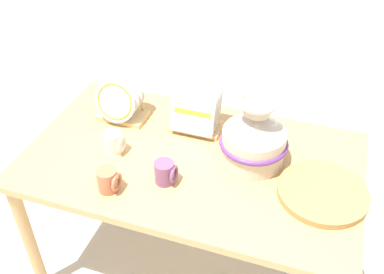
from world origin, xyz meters
The scene contains 9 objects.
ground_plane centered at (0.00, 0.00, 0.00)m, with size 14.00×14.00×0.00m, color beige.
display_table centered at (0.00, 0.00, 0.63)m, with size 1.40×0.82×0.71m.
ceramic_vase centered at (0.24, 0.07, 0.84)m, with size 0.28×0.28×0.30m.
dish_rack_round_plates centered at (-0.40, 0.17, 0.80)m, with size 0.23×0.17×0.22m.
dish_rack_square_plates centered at (-0.05, 0.20, 0.79)m, with size 0.23×0.17×0.22m.
wicker_charger_stack centered at (0.54, -0.05, 0.72)m, with size 0.35×0.35×0.03m.
mug_cream_glaze centered at (-0.32, -0.07, 0.76)m, with size 0.09×0.08×0.09m.
mug_plum_glaze centered at (-0.05, -0.17, 0.76)m, with size 0.09×0.08×0.09m.
mug_terracotta_glaze centered at (-0.24, -0.28, 0.76)m, with size 0.09×0.08×0.09m.
Camera 1 is at (0.46, -1.35, 1.94)m, focal length 42.00 mm.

